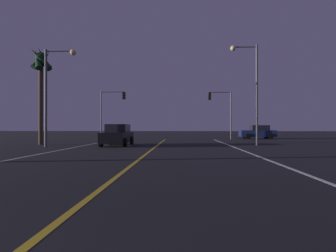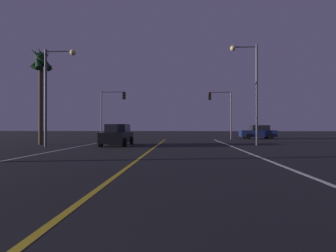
# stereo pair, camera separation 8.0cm
# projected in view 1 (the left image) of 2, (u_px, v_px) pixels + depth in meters

# --- Properties ---
(lane_edge_right) EXTENTS (0.16, 38.61, 0.01)m
(lane_edge_right) POSITION_uv_depth(u_px,v_px,m) (264.00, 158.00, 12.63)
(lane_edge_right) COLOR silver
(lane_edge_right) RESTS_ON ground
(lane_edge_left) EXTENTS (0.16, 38.61, 0.01)m
(lane_edge_left) POSITION_uv_depth(u_px,v_px,m) (23.00, 157.00, 13.19)
(lane_edge_left) COLOR silver
(lane_edge_left) RESTS_ON ground
(lane_center_divider) EXTENTS (0.16, 38.61, 0.01)m
(lane_center_divider) POSITION_uv_depth(u_px,v_px,m) (141.00, 158.00, 12.91)
(lane_center_divider) COLOR gold
(lane_center_divider) RESTS_ON ground
(car_crossing_side) EXTENTS (4.30, 2.02, 1.70)m
(car_crossing_side) POSITION_uv_depth(u_px,v_px,m) (258.00, 132.00, 33.86)
(car_crossing_side) COLOR black
(car_crossing_side) RESTS_ON ground
(car_oncoming) EXTENTS (2.02, 4.30, 1.70)m
(car_oncoming) POSITION_uv_depth(u_px,v_px,m) (117.00, 135.00, 21.41)
(car_oncoming) COLOR black
(car_oncoming) RESTS_ON ground
(traffic_light_near_right) EXTENTS (2.84, 0.36, 5.68)m
(traffic_light_near_right) POSITION_uv_depth(u_px,v_px,m) (220.00, 104.00, 32.40)
(traffic_light_near_right) COLOR #4C4C51
(traffic_light_near_right) RESTS_ON ground
(traffic_light_near_left) EXTENTS (3.10, 0.36, 5.81)m
(traffic_light_near_left) POSITION_uv_depth(u_px,v_px,m) (113.00, 104.00, 33.02)
(traffic_light_near_left) COLOR #4C4C51
(traffic_light_near_left) RESTS_ON ground
(street_lamp_left_mid) EXTENTS (2.34, 0.44, 7.17)m
(street_lamp_left_mid) POSITION_uv_depth(u_px,v_px,m) (54.00, 84.00, 19.79)
(street_lamp_left_mid) COLOR #4C4C51
(street_lamp_left_mid) RESTS_ON ground
(street_lamp_right_far) EXTENTS (2.21, 0.44, 8.09)m
(street_lamp_right_far) POSITION_uv_depth(u_px,v_px,m) (251.00, 82.00, 21.81)
(street_lamp_right_far) COLOR #4C4C51
(street_lamp_right_far) RESTS_ON ground
(palm_tree_left_mid) EXTENTS (2.01, 1.88, 8.18)m
(palm_tree_left_mid) POSITION_uv_depth(u_px,v_px,m) (41.00, 67.00, 22.65)
(palm_tree_left_mid) COLOR #473826
(palm_tree_left_mid) RESTS_ON ground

